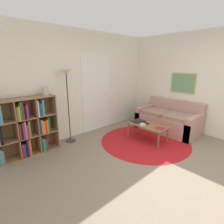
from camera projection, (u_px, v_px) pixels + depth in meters
ground_plane at (182, 180)px, 2.80m from camera, size 14.00×14.00×0.00m
wall_back at (82, 85)px, 4.41m from camera, size 7.48×0.11×2.60m
wall_right at (177, 82)px, 4.90m from camera, size 0.08×5.75×2.60m
rug at (145, 141)px, 4.20m from camera, size 2.10×2.10×0.01m
bookshelf at (24, 128)px, 3.44m from camera, size 1.18×0.34×1.17m
floor_lamp at (67, 83)px, 3.83m from camera, size 0.27×0.27×1.69m
couch at (169, 120)px, 4.85m from camera, size 0.87×1.62×0.82m
coffee_table at (147, 127)px, 4.16m from camera, size 0.46×0.95×0.40m
laptop at (138, 121)px, 4.38m from camera, size 0.34×0.27×0.02m
bowl at (142, 125)px, 4.09m from camera, size 0.13×0.13×0.05m
book_stack_on_table at (160, 129)px, 3.87m from camera, size 0.16×0.18×0.03m
remote at (146, 123)px, 4.23m from camera, size 0.08×0.18×0.02m
vase_on_shelf at (45, 91)px, 3.58m from camera, size 0.13×0.13×0.18m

